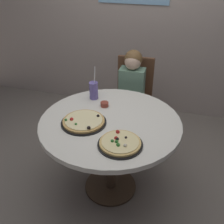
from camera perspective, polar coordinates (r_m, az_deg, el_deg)
name	(u,v)px	position (r m, az deg, el deg)	size (l,w,h in m)	color
ground_plane	(110,186)	(2.60, -0.33, -15.82)	(8.00, 8.00, 0.00)	slate
dining_table	(110,131)	(2.17, -0.38, -4.17)	(1.14, 1.14, 0.75)	silver
chair_wooden	(133,95)	(2.97, 4.62, 3.61)	(0.41, 0.41, 0.95)	brown
diner_child	(130,107)	(2.84, 3.87, 1.14)	(0.26, 0.42, 1.08)	#3F4766
pizza_veggie	(120,143)	(1.85, 1.77, -6.77)	(0.32, 0.32, 0.05)	black
pizza_cheese	(84,121)	(2.08, -6.17, -2.05)	(0.36, 0.36, 0.05)	black
soda_cup	(94,90)	(2.41, -3.99, 4.70)	(0.08, 0.08, 0.31)	#6659A5
sauce_bowl	(105,104)	(2.30, -1.64, 1.69)	(0.07, 0.07, 0.04)	brown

